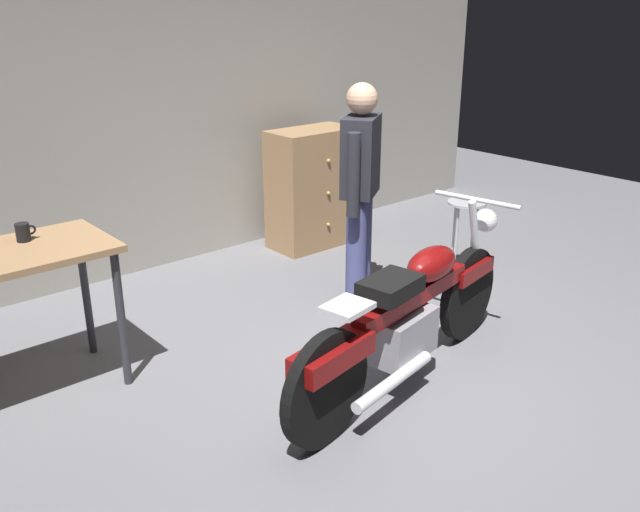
# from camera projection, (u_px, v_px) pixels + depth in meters

# --- Properties ---
(ground_plane) EXTENTS (12.00, 12.00, 0.00)m
(ground_plane) POSITION_uv_depth(u_px,v_px,m) (391.00, 390.00, 4.06)
(ground_plane) COLOR slate
(back_wall) EXTENTS (8.00, 0.12, 3.10)m
(back_wall) POSITION_uv_depth(u_px,v_px,m) (148.00, 84.00, 5.50)
(back_wall) COLOR gray
(back_wall) RESTS_ON ground_plane
(motorcycle) EXTENTS (2.17, 0.74, 1.00)m
(motorcycle) POSITION_uv_depth(u_px,v_px,m) (410.00, 314.00, 4.01)
(motorcycle) COLOR black
(motorcycle) RESTS_ON ground_plane
(person_standing) EXTENTS (0.49, 0.40, 1.67)m
(person_standing) POSITION_uv_depth(u_px,v_px,m) (360.00, 188.00, 4.86)
(person_standing) COLOR #4A4F87
(person_standing) RESTS_ON ground_plane
(shop_stool) EXTENTS (0.32, 0.32, 0.64)m
(shop_stool) POSITION_uv_depth(u_px,v_px,m) (466.00, 218.00, 5.62)
(shop_stool) COLOR #B2B2B7
(shop_stool) RESTS_ON ground_plane
(wooden_dresser) EXTENTS (0.80, 0.47, 1.10)m
(wooden_dresser) POSITION_uv_depth(u_px,v_px,m) (312.00, 188.00, 6.30)
(wooden_dresser) COLOR #99724C
(wooden_dresser) RESTS_ON ground_plane
(mug_black_matte) EXTENTS (0.11, 0.08, 0.11)m
(mug_black_matte) POSITION_uv_depth(u_px,v_px,m) (23.00, 232.00, 3.86)
(mug_black_matte) COLOR black
(mug_black_matte) RESTS_ON workbench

